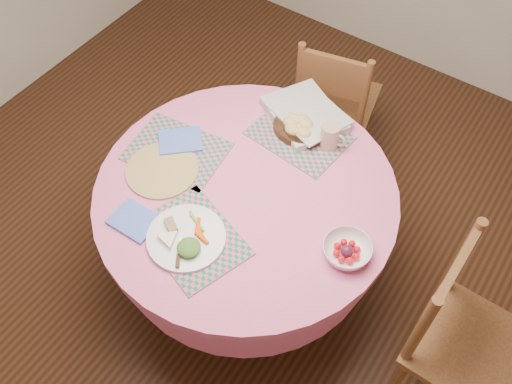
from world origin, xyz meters
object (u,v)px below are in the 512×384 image
chair_right (460,336)px  dining_table (246,217)px  fruit_bowl (347,251)px  dinner_plate (186,238)px  latte_mug (331,136)px  wicker_trivet (162,170)px  chair_back (334,101)px  bread_bowl (298,127)px

chair_right → dining_table: bearing=93.9°
chair_right → fruit_bowl: chair_right is taller
dinner_plate → latte_mug: 0.75m
wicker_trivet → latte_mug: 0.72m
chair_right → fruit_bowl: size_ratio=4.34×
dining_table → chair_back: bearing=95.0°
dining_table → wicker_trivet: bearing=-161.6°
bread_bowl → fruit_bowl: size_ratio=1.04×
dining_table → fruit_bowl: (0.48, -0.03, 0.22)m
fruit_bowl → dinner_plate: bearing=-151.0°
fruit_bowl → chair_right: bearing=9.1°
dining_table → chair_back: size_ratio=1.41×
wicker_trivet → dinner_plate: size_ratio=0.99×
dining_table → chair_back: (-0.08, 0.92, -0.10)m
dining_table → chair_right: size_ratio=1.30×
dinner_plate → bread_bowl: size_ratio=1.31×
fruit_bowl → latte_mug: bearing=127.0°
bread_bowl → latte_mug: latte_mug is taller
latte_mug → fruit_bowl: 0.54m
chair_back → dining_table: bearing=82.5°
chair_back → fruit_bowl: size_ratio=3.98×
dining_table → dinner_plate: (-0.05, -0.32, 0.21)m
wicker_trivet → fruit_bowl: size_ratio=1.36×
chair_back → bread_bowl: chair_back is taller
bread_bowl → fruit_bowl: bread_bowl is taller
dining_table → bread_bowl: 0.45m
chair_right → dinner_plate: chair_right is taller
chair_right → latte_mug: (-0.82, 0.35, 0.32)m
chair_right → fruit_bowl: 0.57m
latte_mug → fruit_bowl: latte_mug is taller
dinner_plate → wicker_trivet: bearing=145.2°
chair_back → latte_mug: chair_back is taller
wicker_trivet → bread_bowl: bearing=55.0°
latte_mug → chair_right: bearing=-23.0°
latte_mug → wicker_trivet: bearing=-134.5°
wicker_trivet → dinner_plate: dinner_plate is taller
dining_table → wicker_trivet: size_ratio=4.13×
dining_table → fruit_bowl: bearing=-3.6°
dining_table → wicker_trivet: (-0.34, -0.11, 0.20)m
dinner_plate → fruit_bowl: (0.53, 0.29, 0.01)m
wicker_trivet → bread_bowl: (0.35, 0.50, 0.03)m
wicker_trivet → dinner_plate: bearing=-34.8°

